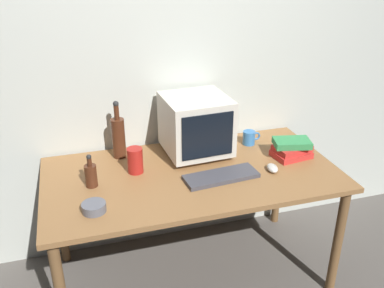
# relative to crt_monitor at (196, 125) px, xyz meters

# --- Properties ---
(ground_plane) EXTENTS (6.00, 6.00, 0.00)m
(ground_plane) POSITION_rel_crt_monitor_xyz_m (-0.09, -0.23, -0.95)
(ground_plane) COLOR #56514C
(back_wall) EXTENTS (4.00, 0.08, 2.50)m
(back_wall) POSITION_rel_crt_monitor_xyz_m (-0.09, 0.27, 0.30)
(back_wall) COLOR beige
(back_wall) RESTS_ON ground
(desk) EXTENTS (1.68, 0.87, 0.76)m
(desk) POSITION_rel_crt_monitor_xyz_m (-0.09, -0.23, -0.27)
(desk) COLOR olive
(desk) RESTS_ON ground
(crt_monitor) EXTENTS (0.40, 0.41, 0.37)m
(crt_monitor) POSITION_rel_crt_monitor_xyz_m (0.00, 0.00, 0.00)
(crt_monitor) COLOR beige
(crt_monitor) RESTS_ON desk
(keyboard) EXTENTS (0.43, 0.19, 0.02)m
(keyboard) POSITION_rel_crt_monitor_xyz_m (0.04, -0.34, -0.18)
(keyboard) COLOR #3F3F47
(keyboard) RESTS_ON desk
(computer_mouse) EXTENTS (0.08, 0.11, 0.04)m
(computer_mouse) POSITION_rel_crt_monitor_xyz_m (0.36, -0.34, -0.17)
(computer_mouse) COLOR beige
(computer_mouse) RESTS_ON desk
(bottle_tall) EXTENTS (0.08, 0.08, 0.36)m
(bottle_tall) POSITION_rel_crt_monitor_xyz_m (-0.46, 0.09, -0.06)
(bottle_tall) COLOR #472314
(bottle_tall) RESTS_ON desk
(bottle_short) EXTENTS (0.07, 0.07, 0.19)m
(bottle_short) POSITION_rel_crt_monitor_xyz_m (-0.66, -0.22, -0.12)
(bottle_short) COLOR #472314
(bottle_short) RESTS_ON desk
(book_stack) EXTENTS (0.25, 0.19, 0.11)m
(book_stack) POSITION_rel_crt_monitor_xyz_m (0.55, -0.21, -0.14)
(book_stack) COLOR red
(book_stack) RESTS_ON desk
(mug) EXTENTS (0.12, 0.08, 0.09)m
(mug) POSITION_rel_crt_monitor_xyz_m (0.38, 0.03, -0.15)
(mug) COLOR #3370B2
(mug) RESTS_ON desk
(cd_spindle) EXTENTS (0.12, 0.12, 0.04)m
(cd_spindle) POSITION_rel_crt_monitor_xyz_m (-0.67, -0.47, -0.17)
(cd_spindle) COLOR #595B66
(cd_spindle) RESTS_ON desk
(metal_canister) EXTENTS (0.09, 0.09, 0.15)m
(metal_canister) POSITION_rel_crt_monitor_xyz_m (-0.40, -0.13, -0.12)
(metal_canister) COLOR #A51E19
(metal_canister) RESTS_ON desk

